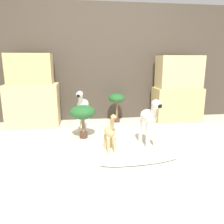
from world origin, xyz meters
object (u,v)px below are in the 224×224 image
Objects in this scene: zebra_right at (150,118)px; zebra_left at (83,106)px; giraffe_figurine at (110,132)px; potted_palm_front at (83,113)px; potted_palm_back at (117,100)px; surfboard at (139,161)px.

zebra_right and zebra_left have the same top height.
potted_palm_front is at bearing 122.38° from giraffe_figurine.
zebra_right is 1.23× the size of potted_palm_back.
zebra_right reaches higher than potted_palm_back.
giraffe_figurine is 0.66m from potted_palm_front.
zebra_right is 1.00× the size of zebra_left.
zebra_left is at bearing 134.31° from zebra_right.
zebra_right reaches higher than giraffe_figurine.
potted_palm_front is (-0.00, -0.52, -0.01)m from zebra_left.
zebra_right is at bearing -77.55° from potted_palm_back.
zebra_left is at bearing 107.95° from giraffe_figurine.
zebra_left reaches higher than potted_palm_back.
zebra_right is 1.23m from potted_palm_back.
zebra_right is 1.00m from potted_palm_front.
zebra_left reaches higher than surfboard.
potted_palm_back is (0.65, 0.79, 0.05)m from potted_palm_front.
surfboard is (-0.27, -0.51, -0.38)m from zebra_right.
giraffe_figurine is 1.04× the size of potted_palm_front.
zebra_right is 1.33× the size of potted_palm_front.
zebra_right is at bearing -24.26° from potted_palm_front.
zebra_right is 0.59m from giraffe_figurine.
surfboard is at bearing -90.27° from potted_palm_back.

